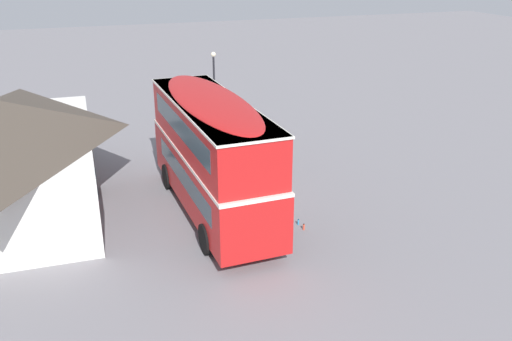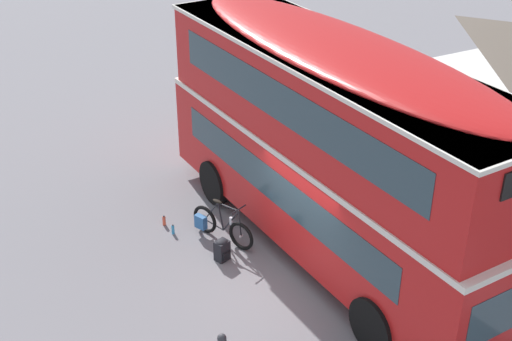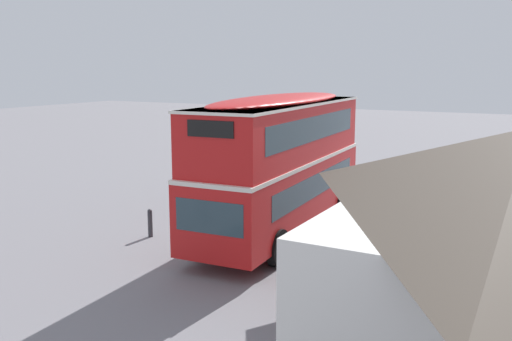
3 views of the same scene
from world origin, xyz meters
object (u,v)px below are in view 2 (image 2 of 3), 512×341
object	(u,v)px
double_decker_bus	(333,141)
water_bottle_blue_sports	(173,230)
touring_bicycle	(220,226)
water_bottle_red_squeeze	(164,221)
backpack_on_ground	(222,249)

from	to	relation	value
double_decker_bus	water_bottle_blue_sports	size ratio (longest dim) A/B	40.58
touring_bicycle	water_bottle_blue_sports	size ratio (longest dim) A/B	6.87
touring_bicycle	water_bottle_red_squeeze	distance (m)	1.49
double_decker_bus	touring_bicycle	size ratio (longest dim) A/B	5.90
touring_bicycle	water_bottle_blue_sports	xyz separation A→B (m)	(-0.73, -0.84, -0.26)
double_decker_bus	water_bottle_red_squeeze	distance (m)	4.59
double_decker_bus	water_bottle_blue_sports	xyz separation A→B (m)	(-2.15, -2.78, -2.53)
water_bottle_red_squeeze	water_bottle_blue_sports	xyz separation A→B (m)	(0.44, 0.04, -0.00)
water_bottle_red_squeeze	double_decker_bus	bearing A→B (deg)	47.40
touring_bicycle	backpack_on_ground	world-z (taller)	touring_bicycle
water_bottle_red_squeeze	water_bottle_blue_sports	size ratio (longest dim) A/B	1.03
water_bottle_red_squeeze	water_bottle_blue_sports	distance (m)	0.44
water_bottle_red_squeeze	water_bottle_blue_sports	world-z (taller)	water_bottle_red_squeeze
touring_bicycle	backpack_on_ground	xyz separation A→B (m)	(0.70, -0.30, -0.10)
touring_bicycle	water_bottle_blue_sports	world-z (taller)	touring_bicycle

